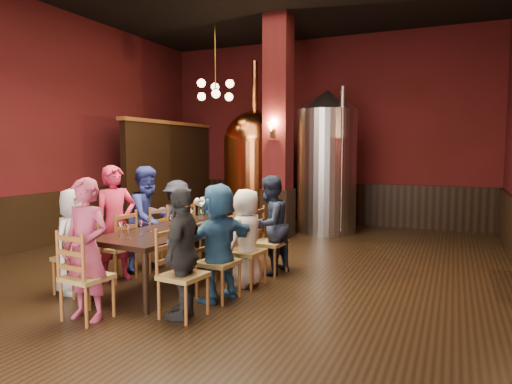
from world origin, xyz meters
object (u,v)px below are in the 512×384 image
at_px(person_1, 116,223).
at_px(steel_vessel, 327,162).
at_px(person_2, 149,218).
at_px(person_0, 75,241).
at_px(copper_kettle, 255,167).
at_px(dining_table, 180,232).
at_px(rose_vase, 201,205).

relative_size(person_1, steel_vessel, 0.52).
relative_size(person_2, steel_vessel, 0.51).
height_order(person_0, copper_kettle, copper_kettle).
bearing_deg(steel_vessel, dining_table, -100.26).
distance_m(dining_table, person_0, 1.31).
distance_m(person_2, rose_vase, 0.82).
bearing_deg(person_0, dining_table, -47.10).
height_order(steel_vessel, rose_vase, steel_vessel).
xyz_separation_m(person_1, rose_vase, (0.81, 0.93, 0.18)).
bearing_deg(person_1, rose_vase, -14.10).
distance_m(person_0, person_1, 0.68).
distance_m(copper_kettle, rose_vase, 4.18).
bearing_deg(copper_kettle, dining_table, -78.44).
distance_m(person_0, rose_vase, 1.85).
height_order(dining_table, rose_vase, rose_vase).
xyz_separation_m(copper_kettle, rose_vase, (0.90, -4.06, -0.43)).
relative_size(person_2, copper_kettle, 0.40).
xyz_separation_m(steel_vessel, rose_vase, (-0.89, -3.86, -0.56)).
height_order(person_1, steel_vessel, steel_vessel).
bearing_deg(person_2, person_1, -177.36).
bearing_deg(copper_kettle, rose_vase, -77.46).
xyz_separation_m(dining_table, person_2, (-0.81, 0.41, 0.09)).
distance_m(person_1, steel_vessel, 5.14).
bearing_deg(dining_table, person_0, -130.36).
height_order(dining_table, steel_vessel, steel_vessel).
height_order(copper_kettle, rose_vase, copper_kettle).
relative_size(dining_table, person_2, 1.60).
height_order(dining_table, person_0, person_0).
distance_m(dining_table, person_1, 0.92).
distance_m(person_0, person_2, 1.33).
xyz_separation_m(dining_table, person_1, (-0.88, -0.24, 0.11)).
bearing_deg(dining_table, rose_vase, 101.51).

